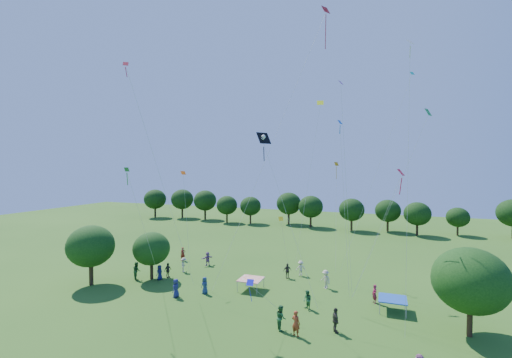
{
  "coord_description": "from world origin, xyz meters",
  "views": [
    {
      "loc": [
        9.83,
        -12.26,
        11.98
      ],
      "look_at": [
        0.0,
        14.0,
        11.0
      ],
      "focal_mm": 24.0,
      "sensor_mm": 36.0,
      "label": 1
    }
  ],
  "objects_px": {
    "near_tree_west": "(91,246)",
    "pirate_kite": "(265,142)",
    "red_high_kite": "(307,60)",
    "tent_blue": "(393,299)",
    "near_tree_north": "(151,249)",
    "tent_red_stripe": "(251,279)",
    "near_tree_east": "(471,280)"
  },
  "relations": [
    {
      "from": "near_tree_north",
      "to": "pirate_kite",
      "type": "xyz_separation_m",
      "value": [
        14.0,
        -3.52,
        10.77
      ]
    },
    {
      "from": "near_tree_east",
      "to": "pirate_kite",
      "type": "height_order",
      "value": "pirate_kite"
    },
    {
      "from": "red_high_kite",
      "to": "near_tree_north",
      "type": "bearing_deg",
      "value": -176.0
    },
    {
      "from": "near_tree_north",
      "to": "red_high_kite",
      "type": "bearing_deg",
      "value": 4.0
    },
    {
      "from": "near_tree_west",
      "to": "pirate_kite",
      "type": "distance_m",
      "value": 21.18
    },
    {
      "from": "near_tree_north",
      "to": "near_tree_east",
      "type": "relative_size",
      "value": 0.8
    },
    {
      "from": "near_tree_north",
      "to": "pirate_kite",
      "type": "distance_m",
      "value": 18.01
    },
    {
      "from": "tent_blue",
      "to": "near_tree_north",
      "type": "bearing_deg",
      "value": -179.45
    },
    {
      "from": "tent_red_stripe",
      "to": "tent_blue",
      "type": "height_order",
      "value": "same"
    },
    {
      "from": "near_tree_east",
      "to": "near_tree_west",
      "type": "bearing_deg",
      "value": -177.79
    },
    {
      "from": "near_tree_west",
      "to": "near_tree_north",
      "type": "xyz_separation_m",
      "value": [
        4.63,
        3.63,
        -0.69
      ]
    },
    {
      "from": "near_tree_west",
      "to": "near_tree_east",
      "type": "xyz_separation_m",
      "value": [
        33.57,
        1.29,
        0.02
      ]
    },
    {
      "from": "tent_red_stripe",
      "to": "near_tree_east",
      "type": "bearing_deg",
      "value": -9.75
    },
    {
      "from": "near_tree_north",
      "to": "near_tree_east",
      "type": "height_order",
      "value": "near_tree_east"
    },
    {
      "from": "tent_blue",
      "to": "red_high_kite",
      "type": "bearing_deg",
      "value": 172.98
    },
    {
      "from": "near_tree_north",
      "to": "pirate_kite",
      "type": "height_order",
      "value": "pirate_kite"
    },
    {
      "from": "red_high_kite",
      "to": "tent_blue",
      "type": "bearing_deg",
      "value": -7.02
    },
    {
      "from": "pirate_kite",
      "to": "near_tree_north",
      "type": "bearing_deg",
      "value": 165.88
    },
    {
      "from": "near_tree_west",
      "to": "red_high_kite",
      "type": "xyz_separation_m",
      "value": [
        21.07,
        4.78,
        17.79
      ]
    },
    {
      "from": "near_tree_north",
      "to": "red_high_kite",
      "type": "height_order",
      "value": "red_high_kite"
    },
    {
      "from": "near_tree_north",
      "to": "near_tree_west",
      "type": "bearing_deg",
      "value": -141.89
    },
    {
      "from": "near_tree_west",
      "to": "tent_red_stripe",
      "type": "xyz_separation_m",
      "value": [
        15.72,
        4.36,
        -2.93
      ]
    },
    {
      "from": "near_tree_west",
      "to": "near_tree_north",
      "type": "relative_size",
      "value": 1.2
    },
    {
      "from": "near_tree_east",
      "to": "tent_red_stripe",
      "type": "xyz_separation_m",
      "value": [
        -17.85,
        3.07,
        -2.95
      ]
    },
    {
      "from": "near_tree_north",
      "to": "tent_blue",
      "type": "relative_size",
      "value": 2.29
    },
    {
      "from": "tent_blue",
      "to": "red_high_kite",
      "type": "relative_size",
      "value": 0.09
    },
    {
      "from": "pirate_kite",
      "to": "red_high_kite",
      "type": "relative_size",
      "value": 0.53
    },
    {
      "from": "near_tree_west",
      "to": "tent_blue",
      "type": "bearing_deg",
      "value": 7.69
    },
    {
      "from": "pirate_kite",
      "to": "red_high_kite",
      "type": "xyz_separation_m",
      "value": [
        2.45,
        4.67,
        7.71
      ]
    },
    {
      "from": "tent_blue",
      "to": "pirate_kite",
      "type": "relative_size",
      "value": 0.16
    },
    {
      "from": "near_tree_north",
      "to": "tent_red_stripe",
      "type": "height_order",
      "value": "near_tree_north"
    },
    {
      "from": "near_tree_north",
      "to": "near_tree_east",
      "type": "bearing_deg",
      "value": -4.61
    }
  ]
}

